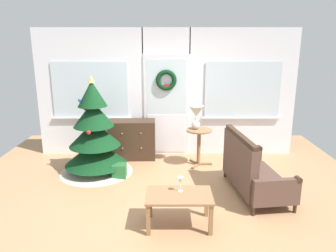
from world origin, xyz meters
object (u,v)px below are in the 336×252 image
object	(u,v)px
dresser_cabinet	(132,139)
table_lamp	(195,114)
wine_glass	(180,181)
gift_box	(118,171)
side_table	(198,140)
christmas_tree	(94,139)
settee_sofa	(250,170)
coffee_table	(178,199)

from	to	relation	value
dresser_cabinet	table_lamp	distance (m)	1.41
wine_glass	gift_box	distance (m)	1.79
dresser_cabinet	wine_glass	bearing A→B (deg)	-69.87
side_table	wine_glass	bearing A→B (deg)	-102.00
gift_box	side_table	bearing A→B (deg)	21.74
wine_glass	gift_box	size ratio (longest dim) A/B	0.82
christmas_tree	table_lamp	xyz separation A→B (m)	(1.82, 0.37, 0.37)
wine_glass	gift_box	world-z (taller)	wine_glass
settee_sofa	christmas_tree	bearing A→B (deg)	161.87
table_lamp	wine_glass	xyz separation A→B (m)	(-0.36, -2.03, -0.41)
table_lamp	coffee_table	distance (m)	2.23
christmas_tree	coffee_table	xyz separation A→B (m)	(1.43, -1.74, -0.25)
dresser_cabinet	coffee_table	bearing A→B (deg)	-70.90
christmas_tree	settee_sofa	xyz separation A→B (m)	(2.57, -0.84, -0.25)
settee_sofa	wine_glass	bearing A→B (deg)	-143.85
gift_box	wine_glass	bearing A→B (deg)	-54.64
side_table	gift_box	size ratio (longest dim) A/B	2.94
dresser_cabinet	wine_glass	world-z (taller)	dresser_cabinet
dresser_cabinet	table_lamp	size ratio (longest dim) A/B	2.07
table_lamp	gift_box	xyz separation A→B (m)	(-1.37, -0.61, -0.87)
table_lamp	coffee_table	xyz separation A→B (m)	(-0.38, -2.11, -0.62)
table_lamp	gift_box	bearing A→B (deg)	-155.98
christmas_tree	side_table	distance (m)	1.91
wine_glass	gift_box	bearing A→B (deg)	125.36
side_table	coffee_table	distance (m)	2.12
coffee_table	wine_glass	xyz separation A→B (m)	(0.02, 0.08, 0.21)
coffee_table	gift_box	distance (m)	1.81
wine_glass	gift_box	xyz separation A→B (m)	(-1.00, 1.42, -0.45)
side_table	gift_box	xyz separation A→B (m)	(-1.43, -0.57, -0.38)
christmas_tree	coffee_table	world-z (taller)	christmas_tree
christmas_tree	wine_glass	distance (m)	2.20
christmas_tree	dresser_cabinet	size ratio (longest dim) A/B	1.91
dresser_cabinet	coffee_table	distance (m)	2.59
coffee_table	gift_box	xyz separation A→B (m)	(-0.99, 1.50, -0.25)
coffee_table	christmas_tree	bearing A→B (deg)	129.57
table_lamp	dresser_cabinet	bearing A→B (deg)	164.47
settee_sofa	gift_box	xyz separation A→B (m)	(-2.12, 0.60, -0.26)
settee_sofa	side_table	xyz separation A→B (m)	(-0.69, 1.17, 0.12)
settee_sofa	table_lamp	distance (m)	1.55
gift_box	dresser_cabinet	bearing A→B (deg)	81.80
side_table	table_lamp	size ratio (longest dim) A/B	1.59
settee_sofa	table_lamp	bearing A→B (deg)	121.72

